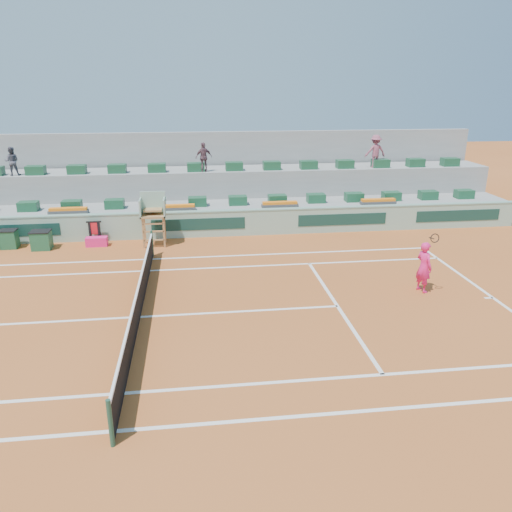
# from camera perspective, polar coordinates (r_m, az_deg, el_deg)

# --- Properties ---
(ground) EXTENTS (90.00, 90.00, 0.00)m
(ground) POSITION_cam_1_polar(r_m,az_deg,el_deg) (16.24, -13.11, -6.82)
(ground) COLOR #A74F20
(ground) RESTS_ON ground
(seating_tier_lower) EXTENTS (36.00, 4.00, 1.20)m
(seating_tier_lower) POSITION_cam_1_polar(r_m,az_deg,el_deg) (26.10, -11.07, 4.70)
(seating_tier_lower) COLOR #9A9A97
(seating_tier_lower) RESTS_ON ground
(seating_tier_upper) EXTENTS (36.00, 2.40, 2.60)m
(seating_tier_upper) POSITION_cam_1_polar(r_m,az_deg,el_deg) (27.49, -10.98, 6.94)
(seating_tier_upper) COLOR #9A9A97
(seating_tier_upper) RESTS_ON ground
(stadium_back_wall) EXTENTS (36.00, 0.40, 4.40)m
(stadium_back_wall) POSITION_cam_1_polar(r_m,az_deg,el_deg) (28.90, -10.91, 9.35)
(stadium_back_wall) COLOR #9A9A97
(stadium_back_wall) RESTS_ON ground
(player_bag) EXTENTS (0.94, 0.42, 0.42)m
(player_bag) POSITION_cam_1_polar(r_m,az_deg,el_deg) (23.58, -17.74, 1.58)
(player_bag) COLOR #FE2177
(player_bag) RESTS_ON ground
(spectator_left) EXTENTS (0.75, 0.62, 1.40)m
(spectator_left) POSITION_cam_1_polar(r_m,az_deg,el_deg) (27.84, -26.12, 9.70)
(spectator_left) COLOR #4B4C58
(spectator_left) RESTS_ON seating_tier_upper
(spectator_mid) EXTENTS (0.95, 0.63, 1.50)m
(spectator_mid) POSITION_cam_1_polar(r_m,az_deg,el_deg) (26.28, -5.99, 11.17)
(spectator_mid) COLOR brown
(spectator_mid) RESTS_ON seating_tier_upper
(spectator_right) EXTENTS (1.16, 0.71, 1.74)m
(spectator_right) POSITION_cam_1_polar(r_m,az_deg,el_deg) (28.26, 13.47, 11.57)
(spectator_right) COLOR #954A5D
(spectator_right) RESTS_ON seating_tier_upper
(court_lines) EXTENTS (23.89, 11.09, 0.01)m
(court_lines) POSITION_cam_1_polar(r_m,az_deg,el_deg) (16.23, -13.11, -6.80)
(court_lines) COLOR white
(court_lines) RESTS_ON ground
(tennis_net) EXTENTS (0.10, 11.97, 1.10)m
(tennis_net) POSITION_cam_1_polar(r_m,az_deg,el_deg) (16.02, -13.25, -5.12)
(tennis_net) COLOR black
(tennis_net) RESTS_ON ground
(advertising_hoarding) EXTENTS (36.00, 0.34, 1.26)m
(advertising_hoarding) POSITION_cam_1_polar(r_m,az_deg,el_deg) (23.96, -11.32, 3.47)
(advertising_hoarding) COLOR #8EB39D
(advertising_hoarding) RESTS_ON ground
(umpire_chair) EXTENTS (1.10, 0.90, 2.40)m
(umpire_chair) POSITION_cam_1_polar(r_m,az_deg,el_deg) (22.77, -11.69, 4.99)
(umpire_chair) COLOR #9F6D3C
(umpire_chair) RESTS_ON ground
(seat_row_lower) EXTENTS (32.90, 0.60, 0.44)m
(seat_row_lower) POSITION_cam_1_polar(r_m,az_deg,el_deg) (25.03, -11.31, 6.00)
(seat_row_lower) COLOR #1A4E2F
(seat_row_lower) RESTS_ON seating_tier_lower
(seat_row_upper) EXTENTS (32.90, 0.60, 0.44)m
(seat_row_upper) POSITION_cam_1_polar(r_m,az_deg,el_deg) (26.63, -11.26, 9.86)
(seat_row_upper) COLOR #1A4E2F
(seat_row_upper) RESTS_ON seating_tier_upper
(flower_planters) EXTENTS (26.80, 0.36, 0.28)m
(flower_planters) POSITION_cam_1_polar(r_m,az_deg,el_deg) (24.44, -14.93, 5.20)
(flower_planters) COLOR #484848
(flower_planters) RESTS_ON seating_tier_lower
(drink_cooler_a) EXTENTS (0.84, 0.73, 0.84)m
(drink_cooler_a) POSITION_cam_1_polar(r_m,az_deg,el_deg) (23.92, -23.31, 1.69)
(drink_cooler_a) COLOR #1B5333
(drink_cooler_a) RESTS_ON ground
(drink_cooler_b) EXTENTS (0.72, 0.62, 0.84)m
(drink_cooler_b) POSITION_cam_1_polar(r_m,az_deg,el_deg) (24.69, -26.37, 1.76)
(drink_cooler_b) COLOR #1B5333
(drink_cooler_b) RESTS_ON ground
(towel_rack) EXTENTS (0.66, 0.11, 1.03)m
(towel_rack) POSITION_cam_1_polar(r_m,az_deg,el_deg) (23.95, -17.97, 2.81)
(towel_rack) COLOR black
(towel_rack) RESTS_ON ground
(tennis_player) EXTENTS (0.63, 0.95, 2.28)m
(tennis_player) POSITION_cam_1_polar(r_m,az_deg,el_deg) (18.33, 18.64, -1.18)
(tennis_player) COLOR #FE2177
(tennis_player) RESTS_ON ground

